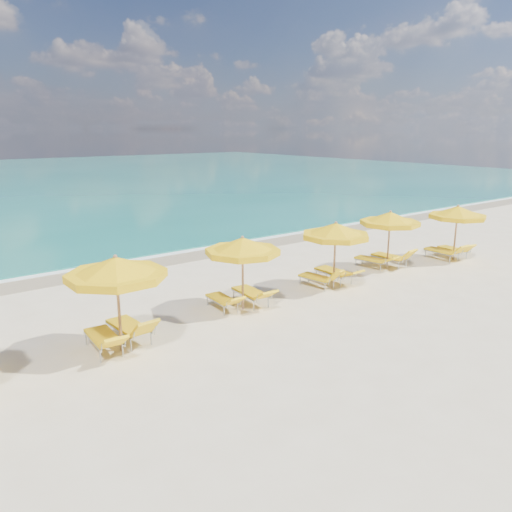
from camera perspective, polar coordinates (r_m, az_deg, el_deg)
ground_plane at (r=16.36m, az=3.20°, el=-5.11°), size 120.00×120.00×0.00m
wet_sand_band at (r=22.27m, az=-9.23°, el=-0.00°), size 120.00×2.60×0.01m
foam_line at (r=22.96m, az=-10.18°, el=0.39°), size 120.00×1.20×0.03m
whitecap_far at (r=40.38m, az=-10.42°, el=6.35°), size 18.00×0.30×0.05m
umbrella_2 at (r=12.56m, az=-15.70°, el=-1.46°), size 3.26×3.26×2.51m
umbrella_3 at (r=15.03m, az=-1.55°, el=1.05°), size 2.44×2.44×2.33m
umbrella_4 at (r=17.31m, az=9.08°, el=2.80°), size 3.07×3.07×2.38m
umbrella_5 at (r=20.26m, az=15.07°, el=4.09°), size 2.70×2.70×2.36m
umbrella_6 at (r=22.61m, az=22.05°, el=4.58°), size 2.35×2.35×2.37m
lounger_2_left at (r=13.24m, az=-16.94°, el=-9.52°), size 0.72×1.88×0.79m
lounger_2_right at (r=13.68m, az=-14.19°, el=-8.47°), size 0.77×1.93×0.90m
lounger_3_left at (r=15.54m, az=-3.82°, el=-5.42°), size 0.63×1.65×0.68m
lounger_3_right at (r=15.97m, az=-0.54°, el=-4.74°), size 0.72×1.89×0.75m
lounger_4_left at (r=17.78m, az=7.06°, el=-2.90°), size 0.78×1.68×0.80m
lounger_4_right at (r=18.44m, az=8.96°, el=-2.27°), size 0.65×1.95×0.71m
lounger_5_left at (r=20.60m, az=13.14°, el=-0.78°), size 0.87×1.82×0.65m
lounger_5_right at (r=21.06m, az=15.10°, el=-0.49°), size 0.74×1.85×0.89m
lounger_6_left at (r=22.77m, az=20.51°, el=0.16°), size 0.66×1.81×0.84m
lounger_6_right at (r=23.44m, az=21.62°, el=0.40°), size 0.85×1.72×0.76m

